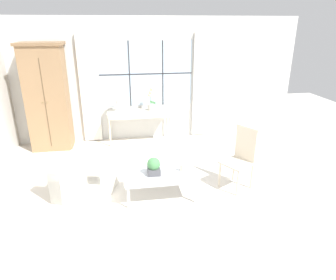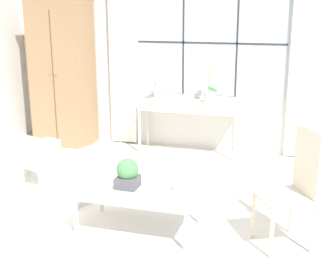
{
  "view_description": "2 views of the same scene",
  "coord_description": "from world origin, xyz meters",
  "px_view_note": "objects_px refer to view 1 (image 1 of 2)",
  "views": [
    {
      "loc": [
        -0.62,
        -3.98,
        2.64
      ],
      "look_at": [
        0.1,
        0.44,
        0.89
      ],
      "focal_mm": 32.0,
      "sensor_mm": 36.0,
      "label": 1
    },
    {
      "loc": [
        1.36,
        -3.58,
        2.04
      ],
      "look_at": [
        0.15,
        0.44,
        0.84
      ],
      "focal_mm": 50.0,
      "sensor_mm": 36.0,
      "label": 2
    }
  ],
  "objects_px": {
    "armoire": "(48,98)",
    "potted_orchid": "(151,102)",
    "console_table": "(139,114)",
    "coffee_table": "(160,175)",
    "pillar_candle": "(183,168)",
    "armchair_upholstered": "(85,178)",
    "potted_plant_small": "(154,166)",
    "side_chair_wooden": "(241,155)",
    "table_lamp": "(116,96)"
  },
  "relations": [
    {
      "from": "armoire",
      "to": "potted_orchid",
      "type": "bearing_deg",
      "value": 1.06
    },
    {
      "from": "armoire",
      "to": "console_table",
      "type": "bearing_deg",
      "value": 1.06
    },
    {
      "from": "coffee_table",
      "to": "pillar_candle",
      "type": "height_order",
      "value": "pillar_candle"
    },
    {
      "from": "armchair_upholstered",
      "to": "potted_plant_small",
      "type": "height_order",
      "value": "armchair_upholstered"
    },
    {
      "from": "potted_orchid",
      "to": "side_chair_wooden",
      "type": "bearing_deg",
      "value": -61.87
    },
    {
      "from": "potted_orchid",
      "to": "coffee_table",
      "type": "xyz_separation_m",
      "value": [
        -0.13,
        -2.49,
        -0.57
      ]
    },
    {
      "from": "potted_orchid",
      "to": "console_table",
      "type": "bearing_deg",
      "value": -178.9
    },
    {
      "from": "armchair_upholstered",
      "to": "potted_plant_small",
      "type": "bearing_deg",
      "value": -15.96
    },
    {
      "from": "armchair_upholstered",
      "to": "pillar_candle",
      "type": "bearing_deg",
      "value": -10.12
    },
    {
      "from": "console_table",
      "to": "coffee_table",
      "type": "bearing_deg",
      "value": -86.55
    },
    {
      "from": "table_lamp",
      "to": "coffee_table",
      "type": "xyz_separation_m",
      "value": [
        0.64,
        -2.47,
        -0.75
      ]
    },
    {
      "from": "side_chair_wooden",
      "to": "armchair_upholstered",
      "type": "bearing_deg",
      "value": 176.4
    },
    {
      "from": "potted_plant_small",
      "to": "pillar_candle",
      "type": "bearing_deg",
      "value": 4.1
    },
    {
      "from": "table_lamp",
      "to": "potted_plant_small",
      "type": "distance_m",
      "value": 2.62
    },
    {
      "from": "potted_plant_small",
      "to": "potted_orchid",
      "type": "bearing_deg",
      "value": 84.7
    },
    {
      "from": "armoire",
      "to": "potted_orchid",
      "type": "distance_m",
      "value": 2.24
    },
    {
      "from": "armchair_upholstered",
      "to": "coffee_table",
      "type": "distance_m",
      "value": 1.23
    },
    {
      "from": "console_table",
      "to": "side_chair_wooden",
      "type": "relative_size",
      "value": 1.38
    },
    {
      "from": "coffee_table",
      "to": "side_chair_wooden",
      "type": "bearing_deg",
      "value": 5.06
    },
    {
      "from": "table_lamp",
      "to": "side_chair_wooden",
      "type": "height_order",
      "value": "table_lamp"
    },
    {
      "from": "table_lamp",
      "to": "potted_plant_small",
      "type": "relative_size",
      "value": 1.69
    },
    {
      "from": "potted_orchid",
      "to": "pillar_candle",
      "type": "bearing_deg",
      "value": -84.54
    },
    {
      "from": "console_table",
      "to": "coffee_table",
      "type": "xyz_separation_m",
      "value": [
        0.15,
        -2.48,
        -0.29
      ]
    },
    {
      "from": "console_table",
      "to": "pillar_candle",
      "type": "bearing_deg",
      "value": -78.17
    },
    {
      "from": "potted_orchid",
      "to": "potted_plant_small",
      "type": "height_order",
      "value": "potted_orchid"
    },
    {
      "from": "armoire",
      "to": "pillar_candle",
      "type": "xyz_separation_m",
      "value": [
        2.47,
        -2.44,
        -0.67
      ]
    },
    {
      "from": "coffee_table",
      "to": "armchair_upholstered",
      "type": "bearing_deg",
      "value": 166.52
    },
    {
      "from": "armoire",
      "to": "coffee_table",
      "type": "relative_size",
      "value": 2.0
    },
    {
      "from": "console_table",
      "to": "potted_orchid",
      "type": "distance_m",
      "value": 0.4
    },
    {
      "from": "console_table",
      "to": "side_chair_wooden",
      "type": "distance_m",
      "value": 2.82
    },
    {
      "from": "side_chair_wooden",
      "to": "coffee_table",
      "type": "relative_size",
      "value": 0.92
    },
    {
      "from": "table_lamp",
      "to": "side_chair_wooden",
      "type": "distance_m",
      "value": 3.16
    },
    {
      "from": "armoire",
      "to": "potted_plant_small",
      "type": "xyz_separation_m",
      "value": [
        2.0,
        -2.47,
        -0.59
      ]
    },
    {
      "from": "console_table",
      "to": "table_lamp",
      "type": "distance_m",
      "value": 0.67
    },
    {
      "from": "side_chair_wooden",
      "to": "pillar_candle",
      "type": "height_order",
      "value": "side_chair_wooden"
    },
    {
      "from": "table_lamp",
      "to": "coffee_table",
      "type": "relative_size",
      "value": 0.42
    },
    {
      "from": "table_lamp",
      "to": "potted_plant_small",
      "type": "height_order",
      "value": "table_lamp"
    },
    {
      "from": "potted_orchid",
      "to": "side_chair_wooden",
      "type": "height_order",
      "value": "potted_orchid"
    },
    {
      "from": "armchair_upholstered",
      "to": "coffee_table",
      "type": "relative_size",
      "value": 0.97
    },
    {
      "from": "potted_orchid",
      "to": "armchair_upholstered",
      "type": "height_order",
      "value": "potted_orchid"
    },
    {
      "from": "armoire",
      "to": "pillar_candle",
      "type": "relative_size",
      "value": 17.42
    },
    {
      "from": "table_lamp",
      "to": "armchair_upholstered",
      "type": "bearing_deg",
      "value": -104.18
    },
    {
      "from": "coffee_table",
      "to": "potted_plant_small",
      "type": "bearing_deg",
      "value": -165.37
    },
    {
      "from": "console_table",
      "to": "armchair_upholstered",
      "type": "distance_m",
      "value": 2.46
    },
    {
      "from": "armchair_upholstered",
      "to": "side_chair_wooden",
      "type": "bearing_deg",
      "value": -3.6
    },
    {
      "from": "armoire",
      "to": "armchair_upholstered",
      "type": "height_order",
      "value": "armoire"
    },
    {
      "from": "armchair_upholstered",
      "to": "potted_plant_small",
      "type": "relative_size",
      "value": 3.93
    },
    {
      "from": "table_lamp",
      "to": "pillar_candle",
      "type": "relative_size",
      "value": 3.63
    },
    {
      "from": "console_table",
      "to": "side_chair_wooden",
      "type": "bearing_deg",
      "value": -56.76
    },
    {
      "from": "table_lamp",
      "to": "coffee_table",
      "type": "bearing_deg",
      "value": -75.37
    }
  ]
}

